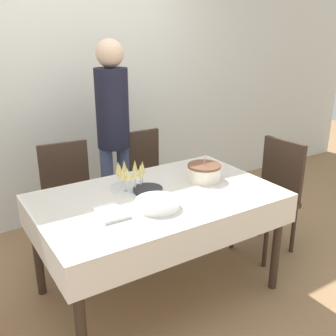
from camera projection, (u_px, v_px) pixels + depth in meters
ground_plane at (159, 290)px, 2.91m from camera, size 12.00×12.00×0.00m
wall_back at (72, 82)px, 3.69m from camera, size 8.00×0.05×2.70m
dining_table at (158, 208)px, 2.69m from camera, size 1.62×1.01×0.77m
dining_chair_far_left at (70, 197)px, 3.21m from camera, size 0.46×0.46×0.96m
dining_chair_far_right at (145, 180)px, 3.57m from camera, size 0.42×0.42×0.96m
dining_chair_right_end at (272, 192)px, 3.31m from camera, size 0.46×0.46×0.96m
birthday_cake at (204, 172)px, 2.90m from camera, size 0.25×0.25×0.19m
champagne_tray at (130, 175)px, 2.73m from camera, size 0.28×0.28×0.18m
plate_stack_main at (157, 204)px, 2.45m from camera, size 0.28×0.28×0.06m
plate_stack_dessert at (148, 190)px, 2.69m from camera, size 0.20×0.20×0.03m
cake_knife at (219, 188)px, 2.75m from camera, size 0.30×0.07×0.00m
fork_pile at (117, 218)px, 2.30m from camera, size 0.17×0.06×0.02m
napkin_pile at (108, 210)px, 2.42m from camera, size 0.15×0.15×0.01m
person_standing at (113, 123)px, 3.35m from camera, size 0.28×0.28×1.75m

